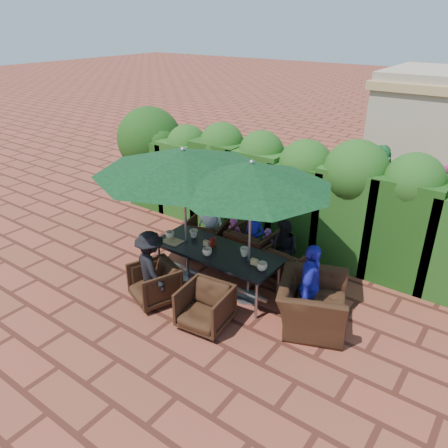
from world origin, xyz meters
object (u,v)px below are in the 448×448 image
Objects in this scene: umbrella_right at (251,176)px; chair_far_mid at (253,245)px; chair_near_right at (205,305)px; chair_near_left at (154,282)px; chair_far_right at (289,262)px; chair_far_left at (206,236)px; umbrella_left at (183,162)px; dining_table at (216,254)px; chair_end_right at (313,296)px.

chair_far_mid is at bearing 118.93° from umbrella_right.
chair_near_left is at bearing 172.00° from chair_near_right.
umbrella_right reaches higher than chair_far_right.
umbrella_right reaches higher than chair_far_mid.
umbrella_left is at bearing 91.58° from chair_far_left.
chair_near_right is at bearing 103.41° from chair_far_mid.
chair_far_right is at bearing 70.71° from chair_near_right.
umbrella_left is 2.60m from chair_far_right.
chair_far_mid reaches higher than dining_table.
chair_far_left is 1.83m from chair_far_right.
chair_near_right is at bearing 105.69° from chair_end_right.
chair_far_mid is at bearing 57.11° from umbrella_left.
umbrella_left reaches higher than chair_far_mid.
chair_far_right is (0.92, 0.95, -0.29)m from dining_table.
chair_near_right is (1.13, -0.91, -1.84)m from umbrella_left.
umbrella_right is 2.52m from chair_far_left.
chair_far_left is at bearing 137.06° from dining_table.
chair_end_right is at bearing 0.41° from umbrella_right.
dining_table is at bearing 87.62° from chair_far_mid.
umbrella_left is 2.04m from chair_far_left.
umbrella_left is 2.98m from chair_end_right.
dining_table is at bearing 110.67° from chair_near_right.
chair_far_right reaches higher than chair_near_right.
umbrella_left is 2.05m from chair_near_left.
umbrella_right reaches higher than dining_table.
umbrella_right is at bearing 3.58° from umbrella_left.
chair_far_mid is at bearing 37.92° from chair_end_right.
dining_table is 1.35m from chair_far_right.
chair_end_right is (2.41, 0.98, 0.14)m from chair_near_left.
umbrella_right is 2.10m from chair_near_right.
chair_far_left is 0.68× the size of chair_end_right.
umbrella_left is 1.28m from umbrella_right.
chair_far_left is at bearing 152.47° from umbrella_right.
chair_far_mid is at bearing 177.09° from chair_far_left.
chair_near_left is at bearing -87.70° from umbrella_left.
dining_table reaches higher than chair_near_right.
umbrella_right is 3.47× the size of chair_near_left.
dining_table is 0.76× the size of umbrella_left.
dining_table is 1.96× the size of chair_end_right.
chair_near_left is 2.60m from chair_end_right.
chair_far_right is (0.85, -0.11, -0.04)m from chair_far_mid.
umbrella_right is 3.22× the size of chair_far_left.
umbrella_right is 3.36× the size of chair_far_right.
dining_table is 2.74× the size of chair_far_mid.
chair_far_mid is (0.71, 1.10, -1.80)m from umbrella_left.
chair_far_right reaches higher than dining_table.
chair_near_left is at bearing 56.98° from chair_far_right.
chair_far_mid is 0.85m from chair_far_right.
chair_far_right is at bearing 22.79° from chair_end_right.
chair_near_right is at bearing 20.41° from chair_near_left.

